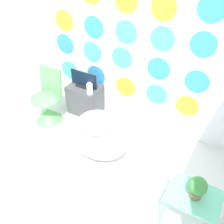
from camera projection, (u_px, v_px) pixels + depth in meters
ground_plane at (53, 197)px, 2.92m from camera, size 12.00×12.00×0.00m
wall_back_dotted at (126, 33)px, 3.27m from camera, size 4.43×0.05×2.60m
rug at (98, 156)px, 3.39m from camera, size 1.35×0.72×0.01m
bathtub at (98, 137)px, 3.30m from camera, size 0.81×0.58×0.52m
chair at (48, 105)px, 3.82m from camera, size 0.43×0.43×0.81m
tv_cabinet at (85, 99)px, 3.98m from camera, size 0.47×0.35×0.47m
tv at (84, 80)px, 3.78m from camera, size 0.43×0.12×0.23m
vase at (90, 89)px, 3.64m from camera, size 0.09×0.09×0.18m
side_table at (193, 201)px, 2.44m from camera, size 0.49×0.37×0.47m
potted_plant_left at (198, 187)px, 2.31m from camera, size 0.17×0.17×0.23m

